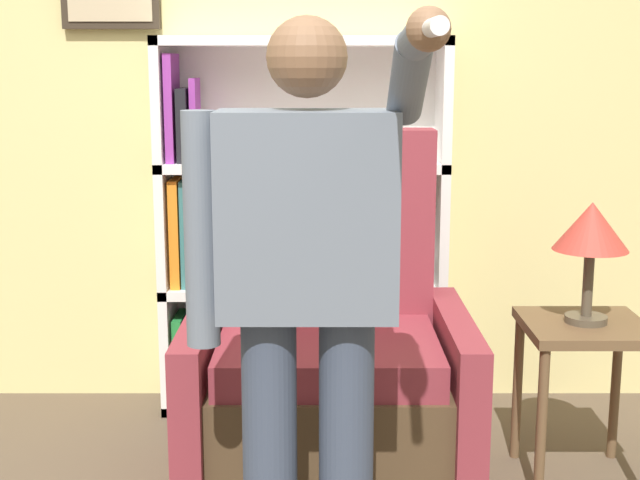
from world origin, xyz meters
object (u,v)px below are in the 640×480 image
at_px(bookcase, 280,234).
at_px(table_lamp, 592,232).
at_px(armchair, 329,377).
at_px(person_standing, 308,282).
at_px(side_table, 585,352).

relative_size(bookcase, table_lamp, 3.73).
bearing_deg(armchair, table_lamp, 0.20).
xyz_separation_m(bookcase, person_standing, (0.14, -1.49, 0.16)).
height_order(armchair, person_standing, person_standing).
bearing_deg(side_table, armchair, -179.80).
distance_m(person_standing, side_table, 1.31).
distance_m(armchair, person_standing, 0.93).
relative_size(armchair, table_lamp, 2.93).
height_order(armchair, table_lamp, armchair).
height_order(bookcase, person_standing, person_standing).
height_order(armchair, side_table, armchair).
xyz_separation_m(bookcase, armchair, (0.21, -0.74, -0.38)).
height_order(side_table, table_lamp, table_lamp).
bearing_deg(side_table, table_lamp, -90.00).
height_order(person_standing, table_lamp, person_standing).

